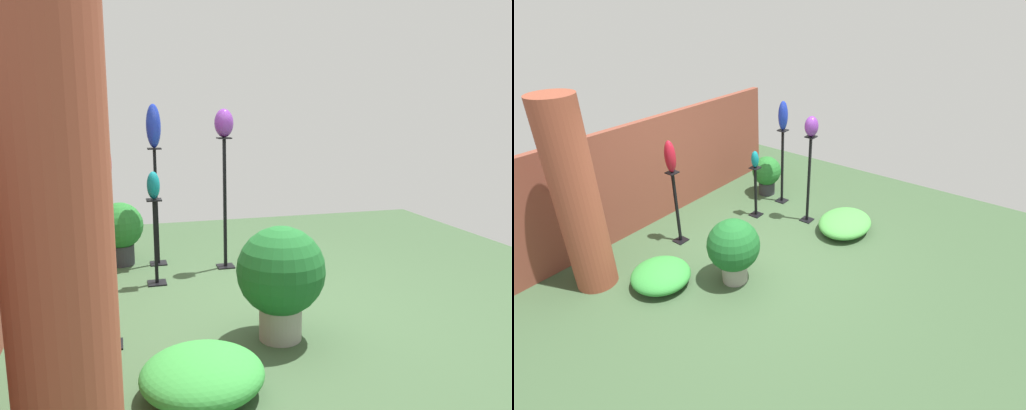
# 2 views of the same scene
# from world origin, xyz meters

# --- Properties ---
(ground_plane) EXTENTS (8.00, 8.00, 0.00)m
(ground_plane) POSITION_xyz_m (0.00, 0.00, 0.00)
(ground_plane) COLOR #385133
(brick_pillar) EXTENTS (0.54, 0.54, 2.62)m
(brick_pillar) POSITION_xyz_m (-1.78, 1.51, 1.31)
(brick_pillar) COLOR brown
(brick_pillar) RESTS_ON ground
(pedestal_cobalt) EXTENTS (0.20, 0.20, 1.42)m
(pedestal_cobalt) POSITION_xyz_m (1.73, 0.80, 0.66)
(pedestal_cobalt) COLOR black
(pedestal_cobalt) RESTS_ON ground
(pedestal_teal) EXTENTS (0.20, 0.20, 0.94)m
(pedestal_teal) POSITION_xyz_m (1.01, 0.87, 0.42)
(pedestal_teal) COLOR black
(pedestal_teal) RESTS_ON ground
(pedestal_ruby) EXTENTS (0.20, 0.20, 1.22)m
(pedestal_ruby) POSITION_xyz_m (-0.38, 1.35, 0.56)
(pedestal_ruby) COLOR black
(pedestal_ruby) RESTS_ON ground
(pedestal_violet) EXTENTS (0.20, 0.20, 1.56)m
(pedestal_violet) POSITION_xyz_m (1.40, 0.02, 0.72)
(pedestal_violet) COLOR black
(pedestal_violet) RESTS_ON ground
(art_vase_cobalt) EXTENTS (0.17, 0.17, 0.51)m
(art_vase_cobalt) POSITION_xyz_m (1.73, 0.80, 1.68)
(art_vase_cobalt) COLOR #192D9E
(art_vase_cobalt) RESTS_ON pedestal_cobalt
(art_vase_teal) EXTENTS (0.13, 0.14, 0.29)m
(art_vase_teal) POSITION_xyz_m (1.01, 0.87, 1.09)
(art_vase_teal) COLOR #0F727A
(art_vase_teal) RESTS_ON pedestal_teal
(art_vase_ruby) EXTENTS (0.16, 0.17, 0.49)m
(art_vase_ruby) POSITION_xyz_m (-0.38, 1.35, 1.47)
(art_vase_ruby) COLOR maroon
(art_vase_ruby) RESTS_ON pedestal_ruby
(art_vase_violet) EXTENTS (0.22, 0.22, 0.33)m
(art_vase_violet) POSITION_xyz_m (1.40, 0.02, 1.72)
(art_vase_violet) COLOR #6B2D8C
(art_vase_violet) RESTS_ON pedestal_violet
(potted_plant_front_right) EXTENTS (0.56, 0.56, 0.77)m
(potted_plant_front_right) POSITION_xyz_m (1.84, 1.23, 0.44)
(potted_plant_front_right) COLOR #2D2D33
(potted_plant_front_right) RESTS_ON ground
(potted_plant_back_center) EXTENTS (0.73, 0.73, 0.95)m
(potted_plant_back_center) POSITION_xyz_m (-0.61, -0.01, 0.55)
(potted_plant_back_center) COLOR gray
(potted_plant_back_center) RESTS_ON ground
(foliage_bed_east) EXTENTS (1.03, 0.83, 0.29)m
(foliage_bed_east) POSITION_xyz_m (1.48, -0.67, 0.15)
(foliage_bed_east) COLOR #479942
(foliage_bed_east) RESTS_ON ground
(foliage_bed_west) EXTENTS (0.80, 0.83, 0.31)m
(foliage_bed_west) POSITION_xyz_m (-1.28, 0.75, 0.15)
(foliage_bed_west) COLOR #338C38
(foliage_bed_west) RESTS_ON ground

